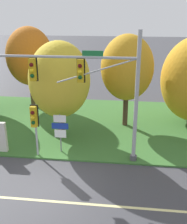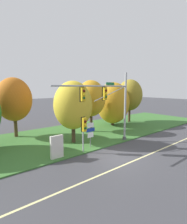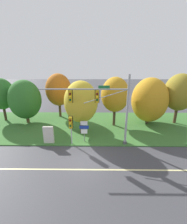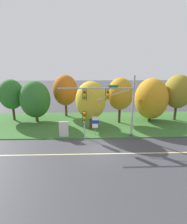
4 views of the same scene
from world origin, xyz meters
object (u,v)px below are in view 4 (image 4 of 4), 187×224
at_px(pedestrian_signal_near_kerb, 84,119).
at_px(tree_behind_signpost, 65,90).
at_px(info_kiosk, 64,129).
at_px(route_sign_post, 95,123).
at_px(tree_mid_verge, 91,100).
at_px(tree_tall_centre, 120,94).
at_px(tree_left_of_mast, 35,99).
at_px(traffic_signal_mast, 112,100).
at_px(tree_right_far, 151,99).
at_px(tree_furthest_back, 178,92).
at_px(tree_nearest_road, 11,94).

xyz_separation_m(pedestrian_signal_near_kerb, tree_behind_signpost, (-3.26, 9.19, 2.06)).
distance_m(pedestrian_signal_near_kerb, info_kiosk, 2.90).
height_order(pedestrian_signal_near_kerb, route_sign_post, pedestrian_signal_near_kerb).
bearing_deg(tree_behind_signpost, tree_mid_verge, -56.47).
xyz_separation_m(pedestrian_signal_near_kerb, tree_tall_centre, (5.15, 5.46, 2.02)).
xyz_separation_m(tree_left_of_mast, info_kiosk, (4.94, -6.08, -2.50)).
xyz_separation_m(traffic_signal_mast, tree_right_far, (6.85, 6.19, -1.09)).
relative_size(pedestrian_signal_near_kerb, tree_behind_signpost, 0.46).
xyz_separation_m(pedestrian_signal_near_kerb, tree_right_far, (10.14, 6.40, 1.10)).
height_order(tree_left_of_mast, info_kiosk, tree_left_of_mast).
height_order(pedestrian_signal_near_kerb, tree_right_far, tree_right_far).
bearing_deg(pedestrian_signal_near_kerb, tree_tall_centre, 46.66).
bearing_deg(traffic_signal_mast, pedestrian_signal_near_kerb, -176.33).
bearing_deg(pedestrian_signal_near_kerb, tree_furthest_back, 24.53).
height_order(traffic_signal_mast, tree_furthest_back, traffic_signal_mast).
relative_size(tree_left_of_mast, tree_furthest_back, 0.88).
height_order(tree_nearest_road, tree_tall_centre, tree_tall_centre).
relative_size(pedestrian_signal_near_kerb, tree_nearest_road, 0.50).
relative_size(tree_tall_centre, tree_furthest_back, 0.95).
bearing_deg(tree_left_of_mast, tree_furthest_back, 0.09).
bearing_deg(tree_right_far, traffic_signal_mast, -137.89).
relative_size(pedestrian_signal_near_kerb, info_kiosk, 1.69).
relative_size(tree_behind_signpost, tree_furthest_back, 0.98).
xyz_separation_m(route_sign_post, tree_tall_centre, (3.85, 4.73, 2.82)).
bearing_deg(tree_mid_verge, tree_right_far, 19.94).
xyz_separation_m(route_sign_post, tree_behind_signpost, (-4.57, 8.45, 2.86)).
xyz_separation_m(tree_nearest_road, tree_tall_centre, (16.43, -1.83, 0.28)).
bearing_deg(tree_furthest_back, tree_tall_centre, -173.63).
height_order(route_sign_post, tree_mid_verge, tree_mid_verge).
height_order(route_sign_post, tree_left_of_mast, tree_left_of_mast).
bearing_deg(tree_mid_verge, tree_behind_signpost, 123.53).
distance_m(tree_mid_verge, tree_furthest_back, 13.80).
height_order(pedestrian_signal_near_kerb, tree_furthest_back, tree_furthest_back).
height_order(route_sign_post, tree_furthest_back, tree_furthest_back).
distance_m(tree_tall_centre, tree_furthest_back, 9.08).
height_order(tree_nearest_road, tree_right_far, tree_right_far).
bearing_deg(info_kiosk, tree_furthest_back, 20.12).
xyz_separation_m(tree_tall_centre, info_kiosk, (-7.67, -5.11, -3.41)).
bearing_deg(route_sign_post, tree_furthest_back, 24.03).
bearing_deg(traffic_signal_mast, route_sign_post, 165.33).
distance_m(route_sign_post, info_kiosk, 3.89).
height_order(traffic_signal_mast, tree_tall_centre, traffic_signal_mast).
height_order(tree_nearest_road, tree_mid_verge, tree_mid_verge).
bearing_deg(tree_right_far, tree_furthest_back, 0.95).
bearing_deg(tree_mid_verge, tree_nearest_road, 160.56).
height_order(route_sign_post, tree_right_far, tree_right_far).
distance_m(tree_left_of_mast, tree_furthest_back, 21.66).
distance_m(tree_left_of_mast, tree_tall_centre, 12.68).
bearing_deg(tree_tall_centre, pedestrian_signal_near_kerb, -133.34).
distance_m(traffic_signal_mast, route_sign_post, 3.62).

